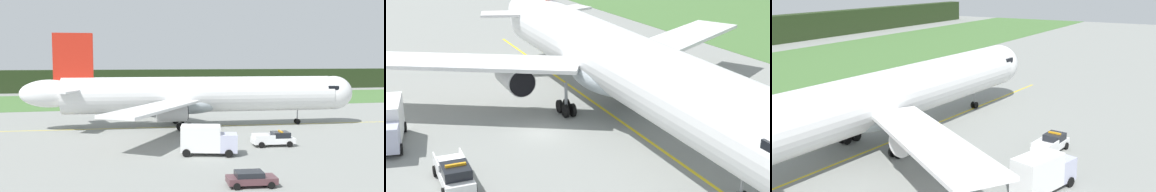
{
  "view_description": "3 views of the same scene",
  "coord_description": "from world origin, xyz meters",
  "views": [
    {
      "loc": [
        -14.87,
        -54.25,
        10.63
      ],
      "look_at": [
        -0.96,
        7.92,
        4.98
      ],
      "focal_mm": 36.74,
      "sensor_mm": 36.0,
      "label": 1
    },
    {
      "loc": [
        41.01,
        -18.08,
        18.34
      ],
      "look_at": [
        4.75,
        1.07,
        4.51
      ],
      "focal_mm": 53.87,
      "sensor_mm": 36.0,
      "label": 2
    },
    {
      "loc": [
        -39.68,
        -25.07,
        17.69
      ],
      "look_at": [
        4.08,
        0.46,
        5.22
      ],
      "focal_mm": 44.94,
      "sensor_mm": 36.0,
      "label": 3
    }
  ],
  "objects": [
    {
      "name": "ground",
      "position": [
        0.0,
        0.0,
        0.0
      ],
      "size": [
        320.0,
        320.0,
        0.0
      ],
      "primitive_type": "plane",
      "color": "gray"
    },
    {
      "name": "catering_truck",
      "position": [
        -3.62,
        -11.74,
        1.78
      ],
      "size": [
        6.74,
        4.07,
        3.55
      ],
      "color": "#B0B3CE",
      "rests_on": "ground"
    },
    {
      "name": "taxiway_centerline_main",
      "position": [
        0.48,
        7.41,
        0.0
      ],
      "size": [
        69.65,
        4.93,
        0.01
      ],
      "primitive_type": "cube",
      "rotation": [
        0.0,
        0.0,
        -0.07
      ],
      "color": "yellow",
      "rests_on": "ground"
    },
    {
      "name": "airliner",
      "position": [
        -0.02,
        7.44,
        5.13
      ],
      "size": [
        54.41,
        42.64,
        14.94
      ],
      "color": "silver",
      "rests_on": "ground"
    },
    {
      "name": "ops_pickup_truck",
      "position": [
        5.91,
        -9.04,
        0.9
      ],
      "size": [
        5.43,
        2.65,
        1.94
      ],
      "color": "white",
      "rests_on": "ground"
    }
  ]
}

